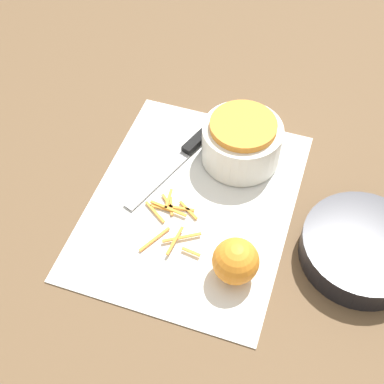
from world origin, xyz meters
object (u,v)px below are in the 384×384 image
Objects in this scene: bowl_dark at (362,249)px; orange_left at (236,261)px; bowl_speckled at (242,141)px; knife at (189,148)px.

bowl_dark is 0.22m from orange_left.
bowl_speckled is at bearing -120.69° from bowl_dark.
orange_left is at bearing 53.94° from knife.
orange_left is at bearing 13.24° from bowl_speckled.
bowl_dark is at bearing 89.17° from knife.
bowl_dark is at bearing 59.31° from bowl_speckled.
knife is 0.29m from orange_left.
knife is (0.02, -0.10, -0.04)m from bowl_speckled.
bowl_speckled is 0.60× the size of knife.
bowl_speckled reaches higher than orange_left.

